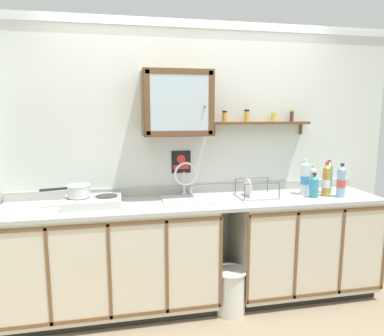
# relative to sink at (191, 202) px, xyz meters

# --- Properties ---
(floor) EXTENTS (6.27, 6.27, 0.00)m
(floor) POSITION_rel_sink_xyz_m (0.06, -0.37, -0.92)
(floor) COLOR gray
(floor) RESTS_ON ground
(back_wall) EXTENTS (3.87, 0.07, 2.47)m
(back_wall) POSITION_rel_sink_xyz_m (0.06, 0.27, 0.32)
(back_wall) COLOR silver
(back_wall) RESTS_ON ground
(lower_cabinet_run) EXTENTS (1.75, 0.58, 0.91)m
(lower_cabinet_run) POSITION_rel_sink_xyz_m (-0.69, -0.04, -0.46)
(lower_cabinet_run) COLOR black
(lower_cabinet_run) RESTS_ON ground
(lower_cabinet_run_right) EXTENTS (1.29, 0.58, 0.91)m
(lower_cabinet_run_right) POSITION_rel_sink_xyz_m (1.04, -0.04, -0.46)
(lower_cabinet_run_right) COLOR black
(lower_cabinet_run_right) RESTS_ON ground
(countertop) EXTENTS (3.23, 0.60, 0.03)m
(countertop) POSITION_rel_sink_xyz_m (0.06, -0.04, 0.00)
(countertop) COLOR #B2B2AD
(countertop) RESTS_ON lower_cabinet_run
(backsplash) EXTENTS (3.23, 0.02, 0.08)m
(backsplash) POSITION_rel_sink_xyz_m (0.06, 0.23, 0.06)
(backsplash) COLOR #B2B2AD
(backsplash) RESTS_ON countertop
(sink) EXTENTS (0.50, 0.42, 0.46)m
(sink) POSITION_rel_sink_xyz_m (0.00, 0.00, 0.00)
(sink) COLOR silver
(sink) RESTS_ON countertop
(hot_plate_stove) EXTENTS (0.45, 0.33, 0.07)m
(hot_plate_stove) POSITION_rel_sink_xyz_m (-0.81, -0.01, 0.05)
(hot_plate_stove) COLOR silver
(hot_plate_stove) RESTS_ON countertop
(saucepan) EXTENTS (0.38, 0.19, 0.10)m
(saucepan) POSITION_rel_sink_xyz_m (-0.93, 0.01, 0.14)
(saucepan) COLOR silver
(saucepan) RESTS_ON hot_plate_stove
(bottle_soda_green_0) EXTENTS (0.07, 0.07, 0.31)m
(bottle_soda_green_0) POSITION_rel_sink_xyz_m (1.30, 0.01, 0.16)
(bottle_soda_green_0) COLOR #4CB266
(bottle_soda_green_0) RESTS_ON countertop
(bottle_water_clear_1) EXTENTS (0.08, 0.08, 0.33)m
(bottle_water_clear_1) POSITION_rel_sink_xyz_m (1.05, -0.00, 0.17)
(bottle_water_clear_1) COLOR silver
(bottle_water_clear_1) RESTS_ON countertop
(bottle_water_blue_2) EXTENTS (0.08, 0.08, 0.30)m
(bottle_water_blue_2) POSITION_rel_sink_xyz_m (1.32, -0.16, 0.15)
(bottle_water_blue_2) COLOR #8CB7E0
(bottle_water_blue_2) RESTS_ON countertop
(bottle_juice_amber_3) EXTENTS (0.07, 0.07, 0.31)m
(bottle_juice_amber_3) POSITION_rel_sink_xyz_m (1.21, -0.09, 0.15)
(bottle_juice_amber_3) COLOR gold
(bottle_juice_amber_3) RESTS_ON countertop
(bottle_opaque_white_4) EXTENTS (0.06, 0.06, 0.27)m
(bottle_opaque_white_4) POSITION_rel_sink_xyz_m (1.16, 0.03, 0.14)
(bottle_opaque_white_4) COLOR white
(bottle_opaque_white_4) RESTS_ON countertop
(bottle_detergent_teal_5) EXTENTS (0.08, 0.08, 0.22)m
(bottle_detergent_teal_5) POSITION_rel_sink_xyz_m (1.08, -0.12, 0.11)
(bottle_detergent_teal_5) COLOR teal
(bottle_detergent_teal_5) RESTS_ON countertop
(dish_rack) EXTENTS (0.34, 0.26, 0.17)m
(dish_rack) POSITION_rel_sink_xyz_m (0.58, -0.01, 0.04)
(dish_rack) COLOR #B2B2B7
(dish_rack) RESTS_ON countertop
(wall_cabinet) EXTENTS (0.58, 0.34, 0.54)m
(wall_cabinet) POSITION_rel_sink_xyz_m (-0.10, 0.09, 0.83)
(wall_cabinet) COLOR brown
(spice_shelf) EXTENTS (0.92, 0.14, 0.23)m
(spice_shelf) POSITION_rel_sink_xyz_m (0.68, 0.18, 0.67)
(spice_shelf) COLOR brown
(warning_sign) EXTENTS (0.17, 0.01, 0.20)m
(warning_sign) POSITION_rel_sink_xyz_m (-0.05, 0.24, 0.31)
(warning_sign) COLOR black
(trash_bin) EXTENTS (0.28, 0.28, 0.39)m
(trash_bin) POSITION_rel_sink_xyz_m (0.29, -0.24, -0.72)
(trash_bin) COLOR silver
(trash_bin) RESTS_ON ground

